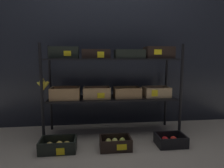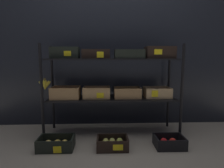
{
  "view_description": "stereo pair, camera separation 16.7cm",
  "coord_description": "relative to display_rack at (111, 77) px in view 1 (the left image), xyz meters",
  "views": [
    {
      "loc": [
        -0.26,
        -2.28,
        0.92
      ],
      "look_at": [
        0.0,
        0.0,
        0.62
      ],
      "focal_mm": 30.74,
      "sensor_mm": 36.0,
      "label": 1
    },
    {
      "loc": [
        -0.09,
        -2.29,
        0.92
      ],
      "look_at": [
        0.0,
        0.0,
        0.62
      ],
      "focal_mm": 30.74,
      "sensor_mm": 36.0,
      "label": 2
    }
  ],
  "objects": [
    {
      "name": "crate_ground_apple_gold",
      "position": [
        -0.58,
        -0.4,
        -0.66
      ],
      "size": [
        0.36,
        0.23,
        0.13
      ],
      "color": "black",
      "rests_on": "ground_plane"
    },
    {
      "name": "crate_ground_apple_red",
      "position": [
        0.6,
        -0.4,
        -0.66
      ],
      "size": [
        0.31,
        0.23,
        0.12
      ],
      "color": "black",
      "rests_on": "ground_plane"
    },
    {
      "name": "ground_plane",
      "position": [
        0.02,
        0.0,
        -0.71
      ],
      "size": [
        10.0,
        10.0,
        0.0
      ],
      "primitive_type": "plane",
      "color": "gray"
    },
    {
      "name": "crate_ground_pear",
      "position": [
        0.0,
        -0.42,
        -0.65
      ],
      "size": [
        0.32,
        0.21,
        0.12
      ],
      "color": "black",
      "rests_on": "ground_plane"
    },
    {
      "name": "storefront_wall",
      "position": [
        0.02,
        0.42,
        0.39
      ],
      "size": [
        3.94,
        0.12,
        2.2
      ],
      "primitive_type": "cube",
      "color": "black",
      "rests_on": "ground_plane"
    },
    {
      "name": "display_rack",
      "position": [
        0.0,
        0.0,
        0.0
      ],
      "size": [
        1.68,
        0.47,
        1.08
      ],
      "color": "black",
      "rests_on": "ground_plane"
    }
  ]
}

